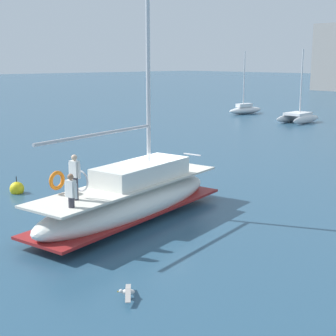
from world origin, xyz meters
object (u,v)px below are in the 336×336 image
at_px(moored_sloop_far, 298,117).
at_px(seagull, 127,292).
at_px(main_sailboat, 131,197).
at_px(mooring_buoy, 17,189).
at_px(moored_sloop_near, 245,109).

distance_m(moored_sloop_far, seagull, 40.76).
bearing_deg(main_sailboat, moored_sloop_far, 112.72).
height_order(moored_sloop_far, seagull, moored_sloop_far).
relative_size(seagull, mooring_buoy, 0.99).
height_order(moored_sloop_far, mooring_buoy, moored_sloop_far).
bearing_deg(mooring_buoy, seagull, -13.23).
bearing_deg(moored_sloop_near, mooring_buoy, -66.92).
height_order(moored_sloop_near, moored_sloop_far, moored_sloop_far).
bearing_deg(moored_sloop_far, moored_sloop_near, 163.26).
distance_m(moored_sloop_far, mooring_buoy, 34.08).
bearing_deg(mooring_buoy, main_sailboat, 12.01).
relative_size(main_sailboat, moored_sloop_near, 1.72).
bearing_deg(seagull, moored_sloop_near, 125.16).
xyz_separation_m(main_sailboat, mooring_buoy, (-6.85, -1.46, -0.70)).
bearing_deg(moored_sloop_near, moored_sloop_far, -16.74).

